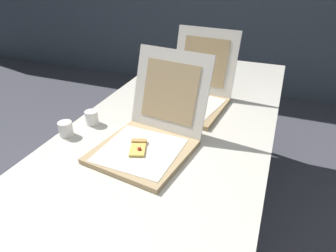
% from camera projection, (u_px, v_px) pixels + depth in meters
% --- Properties ---
extents(table, '(0.93, 2.19, 0.73)m').
position_uv_depth(table, '(176.00, 128.00, 1.52)').
color(table, silver).
rests_on(table, ground).
extents(pizza_box_front, '(0.43, 0.52, 0.37)m').
position_uv_depth(pizza_box_front, '(149.00, 137.00, 1.26)').
color(pizza_box_front, tan).
rests_on(pizza_box_front, table).
extents(pizza_box_middle, '(0.40, 0.49, 0.37)m').
position_uv_depth(pizza_box_middle, '(192.00, 96.00, 1.63)').
color(pizza_box_middle, tan).
rests_on(pizza_box_middle, table).
extents(cup_white_near_center, '(0.06, 0.06, 0.07)m').
position_uv_depth(cup_white_near_center, '(92.00, 118.00, 1.46)').
color(cup_white_near_center, white).
rests_on(cup_white_near_center, table).
extents(cup_white_far, '(0.06, 0.06, 0.07)m').
position_uv_depth(cup_white_far, '(159.00, 83.00, 1.85)').
color(cup_white_far, white).
rests_on(cup_white_far, table).
extents(cup_white_near_left, '(0.06, 0.06, 0.07)m').
position_uv_depth(cup_white_near_left, '(66.00, 129.00, 1.36)').
color(cup_white_near_left, white).
rests_on(cup_white_near_left, table).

